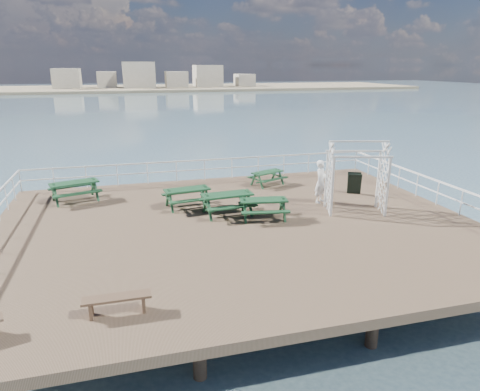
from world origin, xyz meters
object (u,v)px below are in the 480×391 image
(picnic_table_e, at_px, (264,204))
(picnic_table_a, at_px, (74,187))
(person, at_px, (321,182))
(picnic_table_c, at_px, (267,175))
(picnic_table_d, at_px, (227,199))
(flat_bench_far, at_px, (117,301))
(trellis_arbor, at_px, (356,181))
(picnic_table_b, at_px, (187,194))

(picnic_table_e, bearing_deg, picnic_table_a, 158.12)
(picnic_table_e, bearing_deg, person, 32.01)
(picnic_table_c, xyz_separation_m, person, (1.33, -3.28, 0.43))
(picnic_table_c, height_order, picnic_table_d, picnic_table_d)
(picnic_table_c, distance_m, flat_bench_far, 12.44)
(picnic_table_e, bearing_deg, flat_bench_far, -126.32)
(person, bearing_deg, picnic_table_e, 163.39)
(picnic_table_e, bearing_deg, trellis_arbor, 6.09)
(picnic_table_b, xyz_separation_m, person, (5.72, -0.86, 0.35))
(picnic_table_b, xyz_separation_m, picnic_table_c, (4.39, 2.42, -0.08))
(picnic_table_c, relative_size, flat_bench_far, 1.23)
(picnic_table_d, bearing_deg, trellis_arbor, -15.66)
(picnic_table_c, height_order, trellis_arbor, trellis_arbor)
(picnic_table_d, height_order, flat_bench_far, picnic_table_d)
(picnic_table_b, relative_size, person, 1.11)
(flat_bench_far, xyz_separation_m, trellis_arbor, (9.40, 5.34, 0.96))
(picnic_table_d, xyz_separation_m, person, (4.31, 0.48, 0.31))
(picnic_table_b, relative_size, picnic_table_c, 1.04)
(picnic_table_a, xyz_separation_m, person, (10.40, -3.03, 0.31))
(person, bearing_deg, picnic_table_a, 123.83)
(flat_bench_far, distance_m, person, 10.97)
(picnic_table_b, bearing_deg, picnic_table_a, 146.97)
(picnic_table_b, xyz_separation_m, trellis_arbor, (6.55, -2.35, 0.72))
(picnic_table_e, relative_size, person, 1.09)
(flat_bench_far, height_order, trellis_arbor, trellis_arbor)
(picnic_table_c, relative_size, picnic_table_e, 0.98)
(picnic_table_e, distance_m, person, 3.34)
(picnic_table_e, height_order, trellis_arbor, trellis_arbor)
(picnic_table_a, relative_size, picnic_table_b, 1.15)
(person, bearing_deg, trellis_arbor, -100.73)
(picnic_table_c, bearing_deg, picnic_table_e, -132.82)
(picnic_table_a, xyz_separation_m, flat_bench_far, (1.83, -9.86, -0.28))
(picnic_table_d, distance_m, flat_bench_far, 7.65)
(picnic_table_d, height_order, trellis_arbor, trellis_arbor)
(picnic_table_b, xyz_separation_m, flat_bench_far, (-2.85, -7.69, -0.24))
(picnic_table_c, xyz_separation_m, picnic_table_e, (-1.72, -4.60, 0.06))
(picnic_table_b, xyz_separation_m, picnic_table_d, (1.42, -1.35, 0.04))
(picnic_table_b, relative_size, picnic_table_d, 0.97)
(picnic_table_c, bearing_deg, trellis_arbor, -87.95)
(picnic_table_e, height_order, person, person)
(picnic_table_a, distance_m, picnic_table_c, 9.08)
(picnic_table_a, distance_m, flat_bench_far, 10.03)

